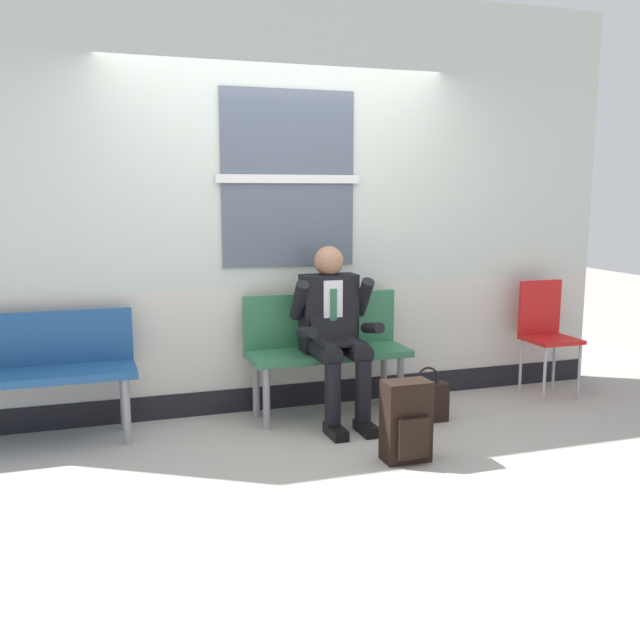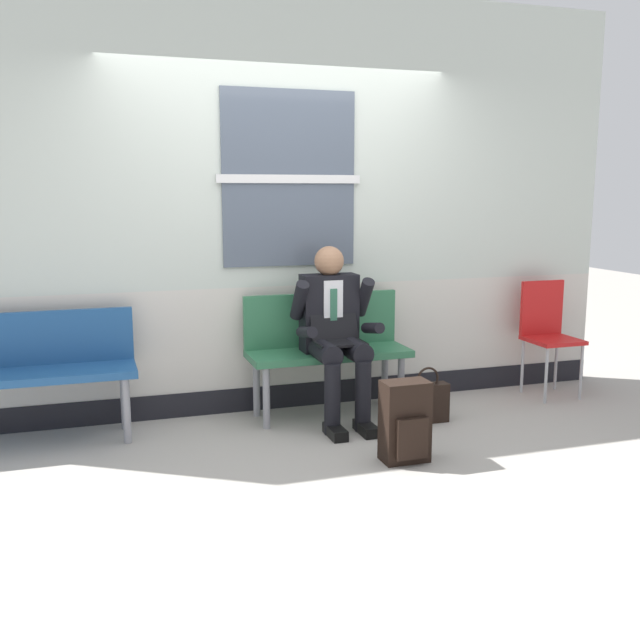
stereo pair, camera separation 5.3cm
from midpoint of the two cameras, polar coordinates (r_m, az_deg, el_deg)
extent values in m
plane|color=#9E9991|center=(4.94, -0.68, -8.94)|extent=(18.00, 18.00, 0.00)
cube|color=beige|center=(5.34, -2.98, 14.04)|extent=(5.39, 0.12, 2.10)
cube|color=beige|center=(5.44, -2.84, -1.14)|extent=(5.39, 0.12, 0.75)
cube|color=black|center=(5.54, -2.80, -5.86)|extent=(5.39, 0.14, 0.18)
cube|color=#4C5666|center=(5.28, -2.14, 11.08)|extent=(0.98, 0.02, 1.25)
cube|color=silver|center=(5.27, -2.11, 11.08)|extent=(1.06, 0.03, 0.06)
cube|color=#2D6B47|center=(5.20, 1.00, -2.68)|extent=(1.17, 0.42, 0.05)
cube|color=#2D6B47|center=(5.33, 0.38, 0.05)|extent=(1.17, 0.04, 0.39)
cylinder|color=gray|center=(4.99, -3.95, -6.16)|extent=(0.05, 0.05, 0.44)
cylinder|color=gray|center=(5.27, -4.75, -5.28)|extent=(0.05, 0.05, 0.44)
cylinder|color=gray|center=(5.31, 6.69, -5.19)|extent=(0.05, 0.05, 0.44)
cylinder|color=gray|center=(5.57, 5.41, -4.43)|extent=(0.05, 0.05, 0.44)
cube|color=navy|center=(4.95, -22.09, -4.10)|extent=(1.39, 0.42, 0.05)
cube|color=navy|center=(5.08, -22.11, -1.40)|extent=(1.39, 0.04, 0.36)
cylinder|color=gray|center=(4.86, -14.73, -6.92)|extent=(0.05, 0.05, 0.44)
cylinder|color=gray|center=(5.14, -14.93, -5.97)|extent=(0.05, 0.05, 0.44)
cylinder|color=black|center=(4.96, 0.59, -2.49)|extent=(0.15, 0.40, 0.15)
cylinder|color=black|center=(4.86, 1.30, -6.27)|extent=(0.11, 0.11, 0.49)
cube|color=black|center=(4.87, 1.53, -8.82)|extent=(0.10, 0.26, 0.07)
cylinder|color=black|center=(5.03, 2.97, -2.31)|extent=(0.15, 0.40, 0.15)
cylinder|color=black|center=(4.93, 3.73, -6.04)|extent=(0.11, 0.11, 0.49)
cube|color=black|center=(4.94, 3.96, -8.55)|extent=(0.10, 0.26, 0.07)
cube|color=black|center=(5.14, 1.01, 0.58)|extent=(0.40, 0.18, 0.55)
cube|color=silver|center=(5.05, 1.37, 0.97)|extent=(0.14, 0.01, 0.39)
cube|color=#2D664C|center=(5.05, 1.39, 0.63)|extent=(0.05, 0.01, 0.33)
sphere|color=#9E7051|center=(5.10, 1.03, 4.68)|extent=(0.21, 0.21, 0.21)
cylinder|color=black|center=(4.99, -1.33, 1.56)|extent=(0.09, 0.25, 0.30)
cylinder|color=black|center=(4.86, -0.74, -0.97)|extent=(0.08, 0.27, 0.12)
cylinder|color=black|center=(5.15, 3.80, 1.80)|extent=(0.09, 0.25, 0.30)
cylinder|color=black|center=(5.02, 4.49, -0.64)|extent=(0.08, 0.27, 0.12)
cube|color=black|center=(4.95, 1.91, -1.85)|extent=(0.34, 0.22, 0.02)
cube|color=black|center=(5.05, 1.42, -0.34)|extent=(0.34, 0.08, 0.21)
cube|color=black|center=(4.42, 7.07, -7.94)|extent=(0.28, 0.17, 0.50)
cube|color=black|center=(4.36, 7.65, -9.28)|extent=(0.20, 0.04, 0.25)
cube|color=black|center=(5.19, 8.77, -6.51)|extent=(0.30, 0.11, 0.28)
torus|color=black|center=(5.14, 8.82, -4.60)|extent=(0.17, 0.02, 0.17)
cube|color=red|center=(6.00, 18.17, -1.53)|extent=(0.38, 0.38, 0.03)
cube|color=red|center=(6.09, 17.36, 0.93)|extent=(0.38, 0.03, 0.44)
cylinder|color=#A5A5AA|center=(5.83, 17.69, -4.20)|extent=(0.02, 0.02, 0.44)
cylinder|color=#A5A5AA|center=(6.02, 20.18, -3.90)|extent=(0.02, 0.02, 0.44)
cylinder|color=#A5A5AA|center=(6.09, 15.95, -3.52)|extent=(0.02, 0.02, 0.44)
cylinder|color=#A5A5AA|center=(6.27, 18.38, -3.26)|extent=(0.02, 0.02, 0.44)
camera|label=1|loc=(0.03, -89.69, 0.06)|focal=40.49mm
camera|label=2|loc=(0.03, 90.31, -0.06)|focal=40.49mm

